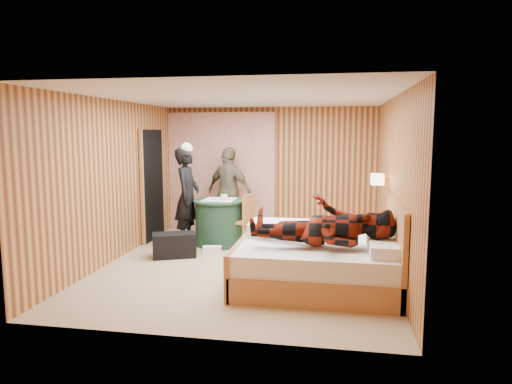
% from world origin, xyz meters
% --- Properties ---
extents(floor, '(4.20, 5.00, 0.01)m').
position_xyz_m(floor, '(0.00, 0.00, 0.00)').
color(floor, tan).
rests_on(floor, ground).
extents(ceiling, '(4.20, 5.00, 0.01)m').
position_xyz_m(ceiling, '(0.00, 0.00, 2.50)').
color(ceiling, silver).
rests_on(ceiling, wall_back).
extents(wall_back, '(4.20, 0.02, 2.50)m').
position_xyz_m(wall_back, '(0.00, 2.50, 1.25)').
color(wall_back, tan).
rests_on(wall_back, floor).
extents(wall_left, '(0.02, 5.00, 2.50)m').
position_xyz_m(wall_left, '(-2.10, 0.00, 1.25)').
color(wall_left, tan).
rests_on(wall_left, floor).
extents(wall_right, '(0.02, 5.00, 2.50)m').
position_xyz_m(wall_right, '(2.10, 0.00, 1.25)').
color(wall_right, tan).
rests_on(wall_right, floor).
extents(curtain, '(2.20, 0.08, 2.40)m').
position_xyz_m(curtain, '(-1.00, 2.43, 1.20)').
color(curtain, beige).
rests_on(curtain, floor).
extents(doorway, '(0.06, 0.90, 2.05)m').
position_xyz_m(doorway, '(-2.06, 1.40, 1.02)').
color(doorway, black).
rests_on(doorway, floor).
extents(wall_lamp, '(0.26, 0.24, 0.16)m').
position_xyz_m(wall_lamp, '(1.92, 0.45, 1.30)').
color(wall_lamp, gold).
rests_on(wall_lamp, wall_right).
extents(bed, '(2.09, 1.65, 1.13)m').
position_xyz_m(bed, '(1.12, -0.75, 0.33)').
color(bed, tan).
rests_on(bed, floor).
extents(nightstand, '(0.40, 0.54, 0.52)m').
position_xyz_m(nightstand, '(1.88, 0.47, 0.27)').
color(nightstand, tan).
rests_on(nightstand, floor).
extents(round_table, '(0.93, 0.93, 0.82)m').
position_xyz_m(round_table, '(-0.72, 1.19, 0.41)').
color(round_table, '#1C3D2B').
rests_on(round_table, floor).
extents(chair_far, '(0.43, 0.43, 0.93)m').
position_xyz_m(chair_far, '(-0.72, 1.92, 0.54)').
color(chair_far, tan).
rests_on(chair_far, floor).
extents(chair_near, '(0.52, 0.52, 0.94)m').
position_xyz_m(chair_near, '(-0.28, 1.13, 0.54)').
color(chair_near, tan).
rests_on(chair_near, floor).
extents(duffel_bag, '(0.77, 0.60, 0.39)m').
position_xyz_m(duffel_bag, '(-1.24, 0.27, 0.19)').
color(duffel_bag, black).
rests_on(duffel_bag, floor).
extents(sneaker_left, '(0.32, 0.19, 0.14)m').
position_xyz_m(sneaker_left, '(-0.68, 0.53, 0.07)').
color(sneaker_left, white).
rests_on(sneaker_left, floor).
extents(sneaker_right, '(0.27, 0.15, 0.11)m').
position_xyz_m(sneaker_right, '(-0.71, 1.06, 0.06)').
color(sneaker_right, white).
rests_on(sneaker_right, floor).
extents(woman_standing, '(0.43, 0.64, 1.74)m').
position_xyz_m(woman_standing, '(-1.28, 1.10, 0.87)').
color(woman_standing, black).
rests_on(woman_standing, floor).
extents(man_at_table, '(1.09, 0.81, 1.72)m').
position_xyz_m(man_at_table, '(-0.72, 1.97, 0.86)').
color(man_at_table, brown).
rests_on(man_at_table, floor).
extents(man_on_bed, '(0.86, 0.67, 1.77)m').
position_xyz_m(man_on_bed, '(1.15, -0.98, 1.00)').
color(man_on_bed, maroon).
rests_on(man_on_bed, bed).
extents(book_lower, '(0.17, 0.22, 0.02)m').
position_xyz_m(book_lower, '(1.88, 0.42, 0.53)').
color(book_lower, white).
rests_on(book_lower, nightstand).
extents(book_upper, '(0.25, 0.28, 0.02)m').
position_xyz_m(book_upper, '(1.88, 0.42, 0.55)').
color(book_upper, white).
rests_on(book_upper, nightstand).
extents(cup_nightstand, '(0.13, 0.13, 0.09)m').
position_xyz_m(cup_nightstand, '(1.88, 0.60, 0.57)').
color(cup_nightstand, white).
rests_on(cup_nightstand, nightstand).
extents(cup_table, '(0.16, 0.16, 0.10)m').
position_xyz_m(cup_table, '(-0.62, 1.14, 0.87)').
color(cup_table, white).
rests_on(cup_table, round_table).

